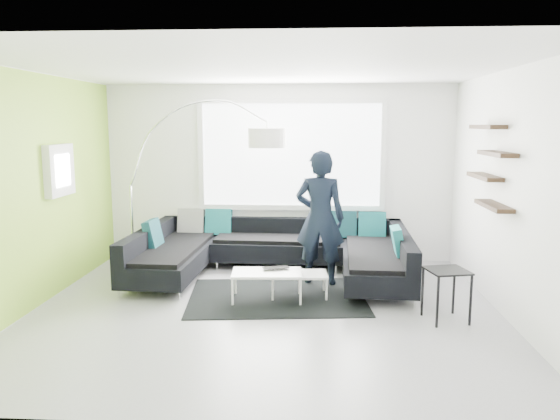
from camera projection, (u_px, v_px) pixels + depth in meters
The scene contains 9 objects.
ground at pixel (265, 310), 6.46m from camera, with size 5.50×5.50×0.00m, color gray.
room_shell at pixel (269, 156), 6.38m from camera, with size 5.54×5.04×2.82m.
sectional_sofa at pixel (273, 254), 7.74m from camera, with size 3.89×2.51×0.82m.
rug at pixel (277, 297), 6.95m from camera, with size 2.21×1.60×0.01m, color black.
coffee_table at pixel (283, 284), 6.89m from camera, with size 1.12×0.65×0.37m, color white.
arc_lamp at pixel (130, 186), 8.14m from camera, with size 2.37×0.77×2.53m, color silver, non-canonical shape.
side_table at pixel (446, 295), 6.09m from camera, with size 0.43×0.43×0.59m, color black.
person at pixel (320, 218), 7.42m from camera, with size 0.72×0.52×1.84m, color black.
laptop at pixel (277, 269), 6.85m from camera, with size 0.39×0.31×0.03m, color black.
Camera 1 is at (0.56, -6.17, 2.19)m, focal length 35.00 mm.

